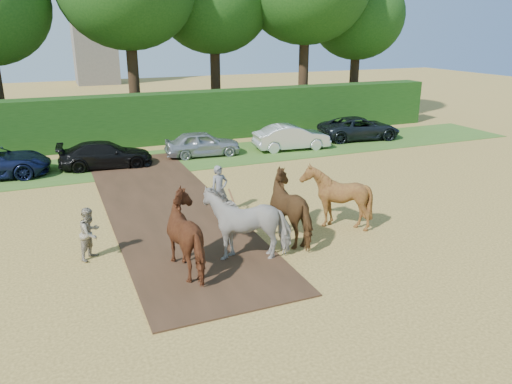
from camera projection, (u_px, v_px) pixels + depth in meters
name	position (u px, v px, depth m)	size (l,w,h in m)	color
ground	(169.00, 298.00, 13.15)	(120.00, 120.00, 0.00)	gold
earth_strip	(165.00, 206.00, 19.82)	(4.50, 17.00, 0.05)	#472D1C
grass_verge	(105.00, 167.00, 25.40)	(50.00, 5.00, 0.03)	#38601E
hedgerow	(93.00, 123.00, 28.87)	(46.00, 1.60, 3.00)	#14380F
spectator_near	(90.00, 233.00, 15.15)	(0.80, 0.62, 1.65)	#B7AC90
plough_team	(270.00, 213.00, 15.98)	(7.43, 5.87, 2.23)	brown
parked_cars	(129.00, 151.00, 25.79)	(35.96, 3.41, 1.47)	silver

